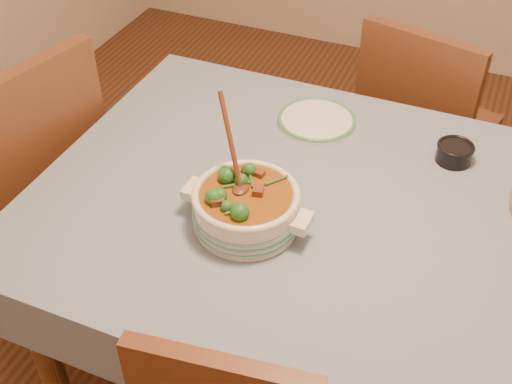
% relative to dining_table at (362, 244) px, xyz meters
% --- Properties ---
extents(dining_table, '(1.68, 1.08, 0.76)m').
position_rel_dining_table_xyz_m(dining_table, '(0.00, 0.00, 0.00)').
color(dining_table, brown).
rests_on(dining_table, floor).
extents(stew_casserole, '(0.32, 0.26, 0.30)m').
position_rel_dining_table_xyz_m(stew_casserole, '(-0.26, -0.14, 0.16)').
color(stew_casserole, beige).
rests_on(stew_casserole, dining_table).
extents(white_plate, '(0.26, 0.26, 0.02)m').
position_rel_dining_table_xyz_m(white_plate, '(-0.24, 0.34, 0.10)').
color(white_plate, silver).
rests_on(white_plate, dining_table).
extents(condiment_bowl, '(0.13, 0.13, 0.05)m').
position_rel_dining_table_xyz_m(condiment_bowl, '(0.16, 0.31, 0.12)').
color(condiment_bowl, black).
rests_on(condiment_bowl, dining_table).
extents(chair_far, '(0.51, 0.51, 0.90)m').
position_rel_dining_table_xyz_m(chair_far, '(0.00, 0.83, -0.15)').
color(chair_far, brown).
rests_on(chair_far, floor).
extents(chair_left, '(0.54, 0.54, 0.98)m').
position_rel_dining_table_xyz_m(chair_left, '(-1.05, -0.02, -0.11)').
color(chair_left, brown).
rests_on(chair_left, floor).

